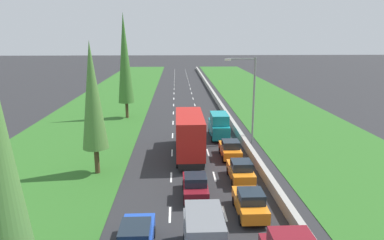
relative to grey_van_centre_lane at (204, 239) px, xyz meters
The scene contains 16 objects.
ground_plane 43.95m from the grey_van_centre_lane, 90.02° to the left, with size 300.00×300.00×0.00m, color #28282B.
grass_verge_left 45.74m from the grey_van_centre_lane, 106.08° to the left, with size 14.00×140.00×0.04m, color #2D6623.
grass_verge_right 46.23m from the grey_van_centre_lane, 71.93° to the left, with size 14.00×140.00×0.04m, color #2D6623.
median_barrier 44.30m from the grey_van_centre_lane, 82.62° to the left, with size 0.44×120.00×0.85m, color #9E9B93.
lane_markings 43.95m from the grey_van_centre_lane, 90.02° to the left, with size 3.64×116.00×0.01m.
grey_van_centre_lane is the anchor object (origin of this frame).
blue_sedan_left_lane 3.65m from the grey_van_centre_lane, 163.70° to the left, with size 1.82×4.50×1.64m.
orange_hatchback_right_lane 5.76m from the grey_van_centre_lane, 54.98° to the left, with size 1.74×3.90×1.72m.
orange_hatchback_right_lane_fourth 10.68m from the grey_van_centre_lane, 69.84° to the left, with size 1.74×3.90×1.72m.
orange_hatchback_right_lane_fifth 15.77m from the grey_van_centre_lane, 76.55° to the left, with size 1.74×3.90×1.72m.
maroon_hatchback_centre_lane 7.43m from the grey_van_centre_lane, 90.15° to the left, with size 1.74×3.90×1.72m.
red_box_truck_centre_lane 16.05m from the grey_van_centre_lane, 90.43° to the left, with size 2.46×9.40×4.18m.
teal_van_right_lane 22.13m from the grey_van_centre_lane, 81.15° to the left, with size 1.96×4.90×2.82m.
poplar_tree_second 15.27m from the grey_van_centre_lane, 123.05° to the left, with size 2.07×2.07×10.79m.
poplar_tree_third 33.75m from the grey_van_centre_lane, 104.25° to the left, with size 2.15×2.15×14.14m.
street_light_mast 21.25m from the grey_van_centre_lane, 72.22° to the left, with size 3.20×0.28×9.00m.
Camera 1 is at (-1.25, 1.02, 11.06)m, focal length 32.35 mm.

